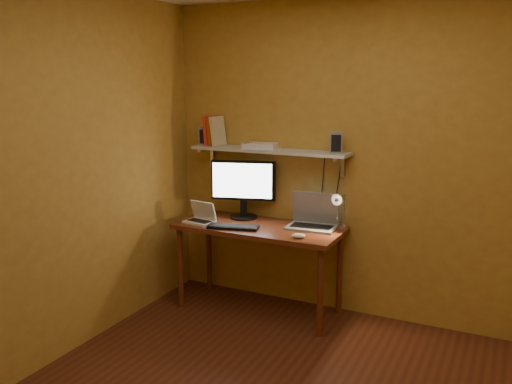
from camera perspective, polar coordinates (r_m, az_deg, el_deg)
The scene contains 14 objects.
room at distance 2.97m, azimuth 3.14°, elevation -0.98°, with size 3.44×3.24×2.64m.
desk at distance 4.57m, azimuth 0.31°, elevation -4.59°, with size 1.40×0.60×0.75m.
wall_shelf at distance 4.60m, azimuth 1.37°, elevation 4.35°, with size 1.40×0.25×0.21m.
monitor at distance 4.74m, azimuth -1.32°, elevation 0.63°, with size 0.55×0.30×0.51m.
laptop at distance 4.51m, azimuth 6.05°, elevation -2.77°, with size 0.42×0.31×0.29m.
netbook at distance 4.66m, azimuth -5.80°, elevation -2.60°, with size 0.27×0.21×0.18m.
keyboard at distance 4.47m, azimuth -2.42°, elevation -3.69°, with size 0.42×0.14×0.02m, color black.
mouse at distance 4.21m, azimuth 4.52°, elevation -4.61°, with size 0.10×0.07×0.04m, color white.
desk_lamp at distance 4.38m, azimuth 8.84°, elevation -1.50°, with size 0.09×0.23×0.38m.
speaker_left at distance 4.90m, azimuth -5.44°, elevation 5.89°, with size 0.09×0.09×0.16m, color gray.
speaker_right at distance 4.37m, azimuth 8.42°, elevation 5.17°, with size 0.09×0.09×0.17m, color gray.
books at distance 4.85m, azimuth -4.42°, elevation 6.43°, with size 0.15×0.18×0.26m.
shelf_camera at distance 4.63m, azimuth -1.03°, elevation 4.98°, with size 0.11×0.06×0.06m.
router at distance 4.64m, azimuth 0.45°, elevation 4.91°, with size 0.28×0.18×0.05m, color white.
Camera 1 is at (1.13, -2.67, 1.96)m, focal length 38.00 mm.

